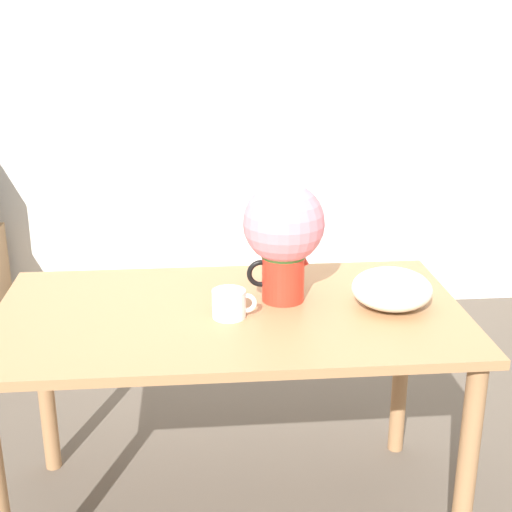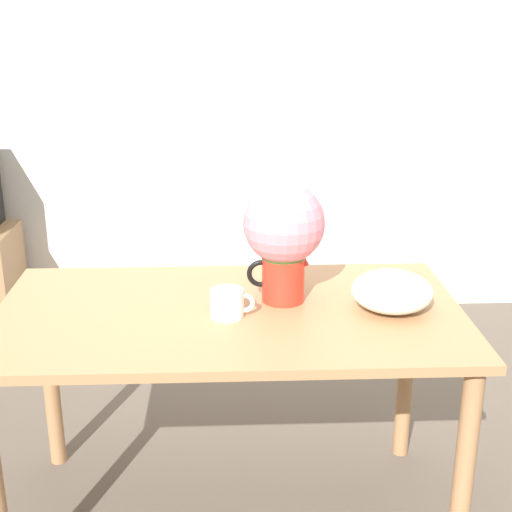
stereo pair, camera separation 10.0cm
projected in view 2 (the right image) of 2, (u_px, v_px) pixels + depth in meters
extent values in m
cube|color=silver|center=(244.00, 83.00, 3.82)|extent=(8.00, 0.05, 2.60)
cube|color=#A3754C|center=(229.00, 314.00, 2.25)|extent=(1.47, 0.81, 0.03)
cylinder|color=#A3754C|center=(463.00, 481.00, 2.08)|extent=(0.06, 0.06, 0.75)
cylinder|color=#A3754C|center=(50.00, 375.00, 2.67)|extent=(0.06, 0.06, 0.75)
cylinder|color=#A3754C|center=(406.00, 368.00, 2.73)|extent=(0.06, 0.06, 0.75)
cylinder|color=red|center=(283.00, 276.00, 2.29)|extent=(0.14, 0.14, 0.17)
cone|color=red|center=(302.00, 258.00, 2.27)|extent=(0.05, 0.05, 0.04)
torus|color=black|center=(261.00, 273.00, 2.28)|extent=(0.09, 0.02, 0.09)
sphere|color=#3D7033|center=(284.00, 237.00, 2.24)|extent=(0.19, 0.19, 0.19)
sphere|color=pink|center=(284.00, 223.00, 2.23)|extent=(0.26, 0.26, 0.26)
cylinder|color=white|center=(227.00, 303.00, 2.18)|extent=(0.10, 0.10, 0.09)
torus|color=white|center=(245.00, 303.00, 2.18)|extent=(0.06, 0.01, 0.06)
ellipsoid|color=white|center=(392.00, 291.00, 2.23)|extent=(0.25, 0.25, 0.12)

